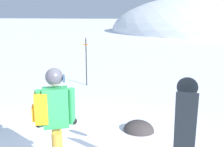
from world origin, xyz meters
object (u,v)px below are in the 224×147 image
at_px(snowboarder_main, 54,122).
at_px(piste_marker_near, 86,58).
at_px(spare_snowboard, 184,137).
at_px(rock_dark, 139,131).

distance_m(snowboarder_main, piste_marker_near, 5.53).
bearing_deg(spare_snowboard, piste_marker_near, 122.72).
distance_m(spare_snowboard, rock_dark, 2.22).
xyz_separation_m(snowboarder_main, spare_snowboard, (1.84, 0.17, -0.09)).
height_order(spare_snowboard, rock_dark, spare_snowboard).
height_order(spare_snowboard, piste_marker_near, piste_marker_near).
height_order(snowboarder_main, rock_dark, snowboarder_main).
relative_size(snowboarder_main, piste_marker_near, 1.01).
xyz_separation_m(snowboarder_main, piste_marker_near, (-1.47, 5.33, 0.06)).
bearing_deg(snowboarder_main, piste_marker_near, 105.46).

